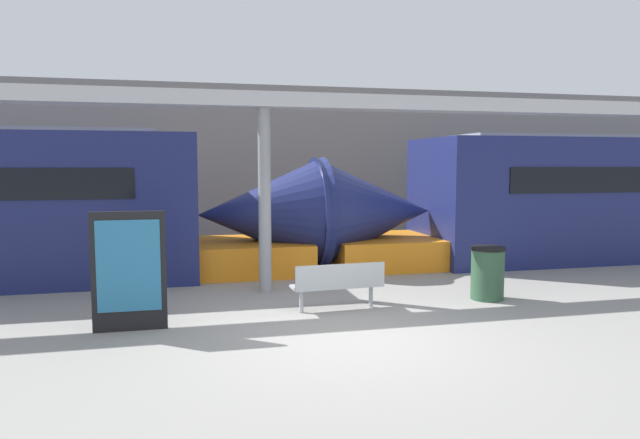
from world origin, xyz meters
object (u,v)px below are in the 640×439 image
object	(u,v)px
bench_near	(338,282)
support_column_near	(265,201)
trash_bin	(487,273)
poster_board	(129,271)

from	to	relation	value
bench_near	support_column_near	distance (m)	2.38
trash_bin	poster_board	bearing A→B (deg)	-174.54
bench_near	support_column_near	xyz separation A→B (m)	(-0.99, 1.75, 1.27)
bench_near	poster_board	xyz separation A→B (m)	(-3.30, -0.39, 0.41)
support_column_near	poster_board	bearing A→B (deg)	-137.10
bench_near	poster_board	bearing A→B (deg)	-176.68
trash_bin	support_column_near	xyz separation A→B (m)	(-3.86, 1.55, 1.27)
poster_board	support_column_near	xyz separation A→B (m)	(2.31, 2.14, 0.86)
poster_board	support_column_near	size ratio (longest dim) A/B	0.51
support_column_near	bench_near	bearing A→B (deg)	-60.50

